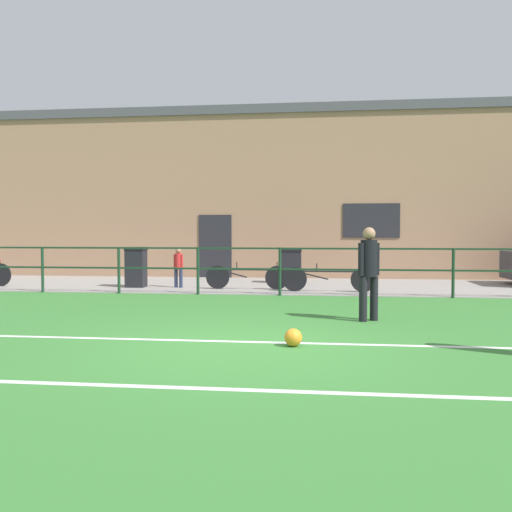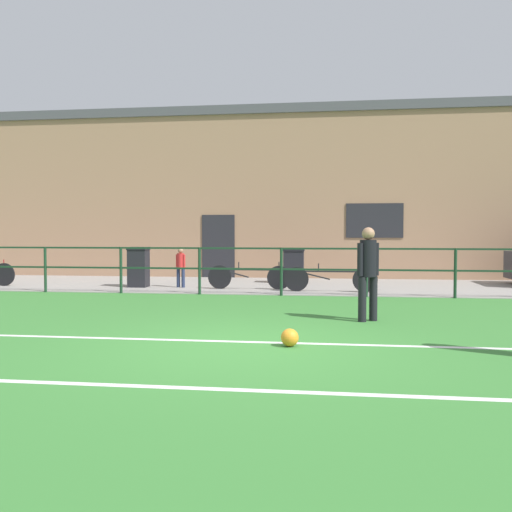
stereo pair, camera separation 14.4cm
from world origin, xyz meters
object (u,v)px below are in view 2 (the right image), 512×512
object	(u,v)px
player_goalkeeper	(368,268)
bicycle_parked_1	(249,277)
spectator_child	(181,265)
soccer_ball_match	(290,338)
bicycle_parked_2	(330,279)
trash_bin_1	(294,266)
trash_bin_0	(139,267)

from	to	relation	value
player_goalkeeper	bicycle_parked_1	bearing A→B (deg)	84.10
spectator_child	bicycle_parked_1	bearing A→B (deg)	-169.09
soccer_ball_match	bicycle_parked_1	world-z (taller)	bicycle_parked_1
player_goalkeeper	bicycle_parked_1	size ratio (longest dim) A/B	0.72
bicycle_parked_2	spectator_child	bearing A→B (deg)	171.19
bicycle_parked_2	trash_bin_1	distance (m)	2.54
trash_bin_1	spectator_child	bearing A→B (deg)	-150.50
bicycle_parked_1	trash_bin_0	size ratio (longest dim) A/B	2.01
bicycle_parked_1	spectator_child	bearing A→B (deg)	172.28
bicycle_parked_1	trash_bin_1	xyz separation A→B (m)	(1.05, 1.93, 0.19)
soccer_ball_match	player_goalkeeper	bearing A→B (deg)	63.39
bicycle_parked_2	soccer_ball_match	bearing A→B (deg)	-94.21
player_goalkeeper	soccer_ball_match	size ratio (longest dim) A/B	6.74
trash_bin_0	bicycle_parked_2	bearing A→B (deg)	-6.26
bicycle_parked_1	trash_bin_0	xyz separation A→B (m)	(-3.08, 0.20, 0.23)
player_goalkeeper	soccer_ball_match	distance (m)	2.69
trash_bin_0	trash_bin_1	distance (m)	4.48
spectator_child	soccer_ball_match	bearing A→B (deg)	134.02
player_goalkeeper	spectator_child	bearing A→B (deg)	96.87
spectator_child	bicycle_parked_2	world-z (taller)	spectator_child
bicycle_parked_2	trash_bin_1	size ratio (longest dim) A/B	2.28
spectator_child	trash_bin_0	world-z (taller)	trash_bin_0
soccer_ball_match	trash_bin_0	distance (m)	8.76
player_goalkeeper	bicycle_parked_2	bearing A→B (deg)	62.73
player_goalkeeper	spectator_child	xyz separation A→B (m)	(-4.68, 5.14, -0.28)
trash_bin_1	bicycle_parked_1	bearing A→B (deg)	-118.41
soccer_ball_match	spectator_child	world-z (taller)	spectator_child
soccer_ball_match	bicycle_parked_2	xyz separation A→B (m)	(0.50, 6.81, 0.23)
bicycle_parked_1	soccer_ball_match	bearing A→B (deg)	-77.31
soccer_ball_match	bicycle_parked_2	bearing A→B (deg)	85.79
soccer_ball_match	trash_bin_0	bearing A→B (deg)	122.50
spectator_child	bicycle_parked_1	world-z (taller)	spectator_child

